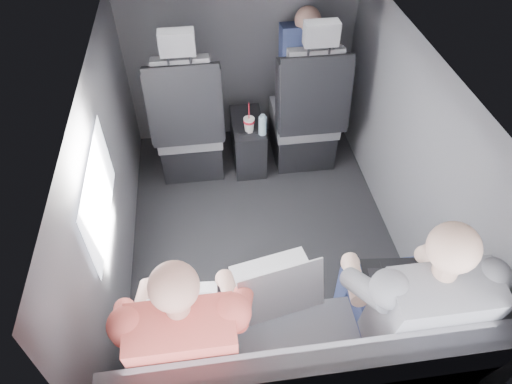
{
  "coord_description": "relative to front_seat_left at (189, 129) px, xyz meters",
  "views": [
    {
      "loc": [
        -0.33,
        -1.99,
        2.5
      ],
      "look_at": [
        -0.06,
        -0.05,
        0.55
      ],
      "focal_mm": 32.0,
      "sensor_mm": 36.0,
      "label": 1
    }
  ],
  "objects": [
    {
      "name": "floor",
      "position": [
        0.45,
        -0.84,
        -0.4
      ],
      "size": [
        2.6,
        2.6,
        0.0
      ],
      "primitive_type": "plane",
      "color": "black",
      "rests_on": "ground"
    },
    {
      "name": "ceiling",
      "position": [
        0.45,
        -0.84,
        0.95
      ],
      "size": [
        2.6,
        2.6,
        0.0
      ],
      "primitive_type": "plane",
      "rotation": [
        3.14,
        0.0,
        0.0
      ],
      "color": "#B2B2AD",
      "rests_on": "panel_back"
    },
    {
      "name": "panel_left",
      "position": [
        -0.45,
        -0.84,
        0.27
      ],
      "size": [
        0.02,
        2.6,
        1.35
      ],
      "primitive_type": "cube",
      "color": "#56565B",
      "rests_on": "floor"
    },
    {
      "name": "panel_right",
      "position": [
        1.35,
        -0.84,
        0.27
      ],
      "size": [
        0.02,
        2.6,
        1.35
      ],
      "primitive_type": "cube",
      "color": "#56565B",
      "rests_on": "floor"
    },
    {
      "name": "panel_front",
      "position": [
        0.45,
        0.46,
        0.27
      ],
      "size": [
        1.8,
        0.02,
        1.35
      ],
      "primitive_type": "cube",
      "color": "#56565B",
      "rests_on": "floor"
    },
    {
      "name": "side_window",
      "position": [
        -0.43,
        -1.14,
        0.5
      ],
      "size": [
        0.02,
        0.75,
        0.42
      ],
      "primitive_type": "cube",
      "color": "white",
      "rests_on": "panel_left"
    },
    {
      "name": "seatbelt",
      "position": [
        0.9,
        -0.17,
        0.4
      ],
      "size": [
        0.35,
        0.11,
        0.59
      ],
      "primitive_type": "cube",
      "rotation": [
        -0.14,
        0.49,
        0.0
      ],
      "color": "black",
      "rests_on": "front_seat_right"
    },
    {
      "name": "front_seat_left",
      "position": [
        0.0,
        0.0,
        0.0
      ],
      "size": [
        0.52,
        0.58,
        1.26
      ],
      "color": "black",
      "rests_on": "floor"
    },
    {
      "name": "front_seat_right",
      "position": [
        0.9,
        0.0,
        0.0
      ],
      "size": [
        0.52,
        0.58,
        1.26
      ],
      "color": "black",
      "rests_on": "floor"
    },
    {
      "name": "center_console",
      "position": [
        0.45,
        0.04,
        -0.2
      ],
      "size": [
        0.24,
        0.48,
        0.41
      ],
      "color": "black",
      "rests_on": "floor"
    },
    {
      "name": "rear_bench",
      "position": [
        0.45,
        -1.9,
        -0.09
      ],
      "size": [
        1.6,
        0.57,
        0.92
      ],
      "color": "#59585D",
      "rests_on": "floor"
    },
    {
      "name": "soda_cup",
      "position": [
        0.45,
        -0.08,
        0.06
      ],
      "size": [
        0.08,
        0.08,
        0.25
      ],
      "color": "white",
      "rests_on": "center_console"
    },
    {
      "name": "water_bottle",
      "position": [
        0.54,
        -0.13,
        0.08
      ],
      "size": [
        0.06,
        0.06,
        0.17
      ],
      "color": "#A7CEE3",
      "rests_on": "center_console"
    },
    {
      "name": "laptop_white",
      "position": [
        -0.05,
        -1.67,
        0.23
      ],
      "size": [
        0.31,
        0.3,
        0.22
      ],
      "color": "white",
      "rests_on": "passenger_rear_left"
    },
    {
      "name": "laptop_silver",
      "position": [
        0.4,
        -1.61,
        0.24
      ],
      "size": [
        0.45,
        0.43,
        0.28
      ],
      "color": "silver",
      "rests_on": "rear_bench"
    },
    {
      "name": "laptop_black",
      "position": [
        0.99,
        -1.66,
        0.23
      ],
      "size": [
        0.32,
        0.3,
        0.22
      ],
      "color": "black",
      "rests_on": "passenger_rear_right"
    },
    {
      "name": "passenger_rear_left",
      "position": [
        -0.04,
        -1.81,
        0.24
      ],
      "size": [
        0.52,
        0.63,
        1.25
      ],
      "color": "#35343A",
      "rests_on": "rear_bench"
    },
    {
      "name": "passenger_rear_right",
      "position": [
        0.97,
        -1.81,
        0.26
      ],
      "size": [
        0.55,
        0.66,
        1.29
      ],
      "color": "navy",
      "rests_on": "rear_bench"
    },
    {
      "name": "passenger_front_right",
      "position": [
        0.92,
        0.26,
        0.34
      ],
      "size": [
        0.38,
        0.38,
        0.74
      ],
      "color": "navy",
      "rests_on": "front_seat_right"
    }
  ]
}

